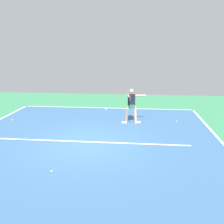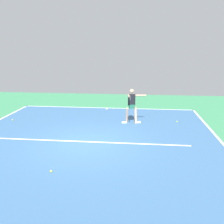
% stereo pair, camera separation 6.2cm
% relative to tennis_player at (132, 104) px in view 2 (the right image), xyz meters
% --- Properties ---
extents(ground_plane, '(21.88, 21.88, 0.00)m').
position_rel_tennis_player_xyz_m(ground_plane, '(1.61, 2.87, -0.97)').
color(ground_plane, '#388456').
extents(court_surface, '(10.54, 12.08, 0.00)m').
position_rel_tennis_player_xyz_m(court_surface, '(1.61, 2.87, -0.97)').
color(court_surface, '#38608E').
rests_on(court_surface, ground_plane).
extents(court_line_baseline_near, '(10.54, 0.10, 0.01)m').
position_rel_tennis_player_xyz_m(court_line_baseline_near, '(1.61, -3.12, -0.97)').
color(court_line_baseline_near, white).
rests_on(court_line_baseline_near, ground_plane).
extents(court_line_service, '(7.91, 0.10, 0.01)m').
position_rel_tennis_player_xyz_m(court_line_service, '(1.61, 2.76, -0.97)').
color(court_line_service, white).
rests_on(court_line_service, ground_plane).
extents(court_line_centre_mark, '(0.10, 0.30, 0.01)m').
position_rel_tennis_player_xyz_m(court_line_centre_mark, '(1.61, -2.92, -0.97)').
color(court_line_centre_mark, white).
rests_on(court_line_centre_mark, ground_plane).
extents(tennis_player, '(1.16, 1.26, 1.72)m').
position_rel_tennis_player_xyz_m(tennis_player, '(0.00, 0.00, 0.00)').
color(tennis_player, tan).
rests_on(tennis_player, ground_plane).
extents(tennis_ball_near_service_line, '(0.07, 0.07, 0.07)m').
position_rel_tennis_player_xyz_m(tennis_ball_near_service_line, '(2.20, 5.35, -0.94)').
color(tennis_ball_near_service_line, yellow).
rests_on(tennis_ball_near_service_line, ground_plane).
extents(tennis_ball_far_corner, '(0.07, 0.07, 0.07)m').
position_rel_tennis_player_xyz_m(tennis_ball_far_corner, '(-2.26, -0.39, -0.94)').
color(tennis_ball_far_corner, '#CCE033').
rests_on(tennis_ball_far_corner, ground_plane).
extents(tennis_ball_centre_court, '(0.07, 0.07, 0.07)m').
position_rel_tennis_player_xyz_m(tennis_ball_centre_court, '(6.06, 0.20, -0.94)').
color(tennis_ball_centre_court, yellow).
rests_on(tennis_ball_centre_court, ground_plane).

